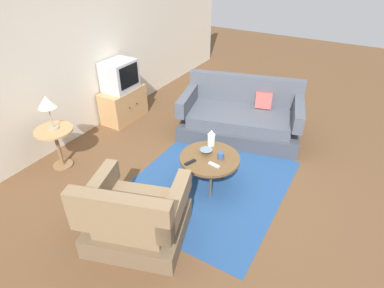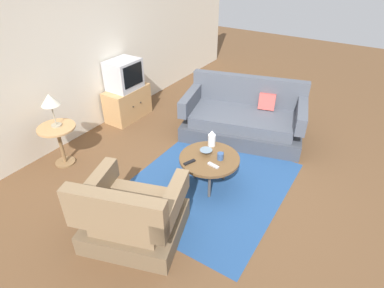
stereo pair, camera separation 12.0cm
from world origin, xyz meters
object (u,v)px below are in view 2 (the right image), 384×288
object	(u,v)px
tv_remote_silver	(213,165)
mug	(221,156)
side_table	(59,137)
vase	(212,138)
couch	(243,119)
bowl	(206,152)
armchair	(132,217)
coffee_table	(209,160)
tv_stand	(128,103)
tv_remote_dark	(189,162)
television	(124,75)
table_lamp	(50,101)

from	to	relation	value
tv_remote_silver	mug	bearing A→B (deg)	98.68
side_table	vase	bearing A→B (deg)	-63.07
couch	bowl	world-z (taller)	couch
armchair	coffee_table	world-z (taller)	armchair
armchair	mug	size ratio (longest dim) A/B	9.47
side_table	couch	bearing A→B (deg)	-41.01
tv_stand	tv_remote_dark	world-z (taller)	tv_stand
coffee_table	bowl	bearing A→B (deg)	58.82
coffee_table	bowl	world-z (taller)	bowl
armchair	mug	xyz separation A→B (m)	(1.23, -0.37, 0.18)
television	mug	size ratio (longest dim) A/B	4.34
vase	tv_remote_dark	size ratio (longest dim) A/B	1.40
table_lamp	armchair	bearing A→B (deg)	-106.39
mug	tv_remote_silver	distance (m)	0.18
couch	mug	size ratio (longest dim) A/B	16.19
table_lamp	side_table	bearing A→B (deg)	-143.52
tv_remote_silver	armchair	bearing A→B (deg)	-98.89
tv_stand	tv_remote_dark	bearing A→B (deg)	-118.48
side_table	tv_stand	xyz separation A→B (m)	(1.55, 0.17, -0.15)
armchair	tv_remote_silver	xyz separation A→B (m)	(1.05, -0.36, 0.14)
couch	tv_remote_dark	bearing A→B (deg)	75.83
tv_stand	coffee_table	bearing A→B (deg)	-111.72
side_table	television	world-z (taller)	television
table_lamp	mug	size ratio (longest dim) A/B	3.70
side_table	tv_remote_silver	distance (m)	2.18
armchair	table_lamp	xyz separation A→B (m)	(0.52, 1.76, 0.67)
tv_stand	vase	world-z (taller)	vase
side_table	bowl	world-z (taller)	side_table
couch	tv_remote_dark	xyz separation A→B (m)	(-1.62, -0.02, 0.15)
mug	tv_remote_dark	distance (m)	0.39
armchair	tv_stand	xyz separation A→B (m)	(2.04, 1.91, -0.02)
side_table	television	size ratio (longest dim) A/B	1.09
couch	television	world-z (taller)	television
vase	tv_remote_dark	bearing A→B (deg)	176.06
couch	television	distance (m)	2.13
side_table	tv_stand	distance (m)	1.56
coffee_table	tv_remote_silver	distance (m)	0.19
coffee_table	tv_stand	world-z (taller)	tv_stand
couch	tv_remote_silver	world-z (taller)	couch
tv_stand	couch	bearing A→B (deg)	-74.78
tv_stand	bowl	world-z (taller)	tv_stand
tv_remote_dark	tv_stand	bearing A→B (deg)	82.21
bowl	side_table	bearing A→B (deg)	111.33
tv_stand	television	size ratio (longest dim) A/B	1.49
television	tv_remote_dark	size ratio (longest dim) A/B	3.40
bowl	tv_remote_silver	size ratio (longest dim) A/B	1.03
mug	tv_remote_silver	size ratio (longest dim) A/B	0.81
tv_stand	armchair	bearing A→B (deg)	-136.89
table_lamp	tv_remote_dark	bearing A→B (deg)	-76.63
armchair	tv_stand	bearing A→B (deg)	115.04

